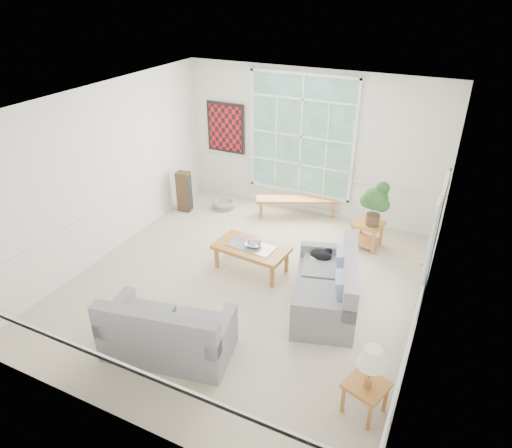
# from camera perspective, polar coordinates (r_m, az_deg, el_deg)

# --- Properties ---
(floor) EXTENTS (5.50, 6.00, 0.01)m
(floor) POSITION_cam_1_polar(r_m,az_deg,el_deg) (7.71, -1.32, -7.39)
(floor) COLOR #BDB19A
(floor) RESTS_ON ground
(ceiling) EXTENTS (5.50, 6.00, 0.02)m
(ceiling) POSITION_cam_1_polar(r_m,az_deg,el_deg) (6.41, -1.63, 14.85)
(ceiling) COLOR white
(ceiling) RESTS_ON ground
(wall_back) EXTENTS (5.50, 0.02, 3.00)m
(wall_back) POSITION_cam_1_polar(r_m,az_deg,el_deg) (9.50, 6.86, 9.88)
(wall_back) COLOR white
(wall_back) RESTS_ON ground
(wall_front) EXTENTS (5.50, 0.02, 3.00)m
(wall_front) POSITION_cam_1_polar(r_m,az_deg,el_deg) (4.88, -17.93, -11.50)
(wall_front) COLOR white
(wall_front) RESTS_ON ground
(wall_left) EXTENTS (0.02, 6.00, 3.00)m
(wall_left) POSITION_cam_1_polar(r_m,az_deg,el_deg) (8.44, -18.46, 6.12)
(wall_left) COLOR white
(wall_left) RESTS_ON ground
(wall_right) EXTENTS (0.02, 6.00, 3.00)m
(wall_right) POSITION_cam_1_polar(r_m,az_deg,el_deg) (6.32, 21.41, -2.19)
(wall_right) COLOR white
(wall_right) RESTS_ON ground
(window_back) EXTENTS (2.30, 0.08, 2.40)m
(window_back) POSITION_cam_1_polar(r_m,az_deg,el_deg) (9.48, 5.67, 10.86)
(window_back) COLOR white
(window_back) RESTS_ON wall_back
(entry_door) EXTENTS (0.08, 0.90, 2.10)m
(entry_door) POSITION_cam_1_polar(r_m,az_deg,el_deg) (7.06, 21.00, -2.99)
(entry_door) COLOR white
(entry_door) RESTS_ON floor
(door_sidelight) EXTENTS (0.08, 0.26, 1.90)m
(door_sidelight) POSITION_cam_1_polar(r_m,az_deg,el_deg) (6.47, 20.48, -4.91)
(door_sidelight) COLOR white
(door_sidelight) RESTS_ON wall_right
(wall_art) EXTENTS (0.90, 0.06, 1.10)m
(wall_art) POSITION_cam_1_polar(r_m,az_deg,el_deg) (10.18, -3.81, 11.90)
(wall_art) COLOR maroon
(wall_art) RESTS_ON wall_back
(wall_frame_near) EXTENTS (0.04, 0.26, 0.32)m
(wall_frame_near) POSITION_cam_1_polar(r_m,az_deg,el_deg) (7.88, 22.63, 4.14)
(wall_frame_near) COLOR black
(wall_frame_near) RESTS_ON wall_right
(wall_frame_far) EXTENTS (0.04, 0.26, 0.32)m
(wall_frame_far) POSITION_cam_1_polar(r_m,az_deg,el_deg) (8.25, 22.89, 5.16)
(wall_frame_far) COLOR black
(wall_frame_far) RESTS_ON wall_right
(loveseat_right) EXTENTS (1.32, 1.89, 0.93)m
(loveseat_right) POSITION_cam_1_polar(r_m,az_deg,el_deg) (7.01, 8.65, -7.17)
(loveseat_right) COLOR gray
(loveseat_right) RESTS_ON floor
(loveseat_front) EXTENTS (1.82, 1.18, 0.91)m
(loveseat_front) POSITION_cam_1_polar(r_m,az_deg,el_deg) (6.30, -10.97, -12.29)
(loveseat_front) COLOR gray
(loveseat_front) RESTS_ON floor
(coffee_table) EXTENTS (1.31, 0.79, 0.47)m
(coffee_table) POSITION_cam_1_polar(r_m,az_deg,el_deg) (7.91, -0.58, -4.25)
(coffee_table) COLOR #AE6C2E
(coffee_table) RESTS_ON floor
(pewter_bowl) EXTENTS (0.39, 0.39, 0.08)m
(pewter_bowl) POSITION_cam_1_polar(r_m,az_deg,el_deg) (7.75, -0.34, -2.56)
(pewter_bowl) COLOR gray
(pewter_bowl) RESTS_ON coffee_table
(window_bench) EXTENTS (1.69, 1.02, 0.40)m
(window_bench) POSITION_cam_1_polar(r_m,az_deg,el_deg) (9.73, 5.09, 2.13)
(window_bench) COLOR #AE6C2E
(window_bench) RESTS_ON floor
(end_table) EXTENTS (0.58, 0.58, 0.51)m
(end_table) POSITION_cam_1_polar(r_m,az_deg,el_deg) (8.81, 13.72, -1.28)
(end_table) COLOR #AE6C2E
(end_table) RESTS_ON floor
(houseplant) EXTENTS (0.50, 0.50, 0.85)m
(houseplant) POSITION_cam_1_polar(r_m,az_deg,el_deg) (8.44, 14.63, 2.44)
(houseplant) COLOR #265021
(houseplant) RESTS_ON end_table
(side_table) EXTENTS (0.56, 0.56, 0.45)m
(side_table) POSITION_cam_1_polar(r_m,az_deg,el_deg) (5.81, 13.43, -20.31)
(side_table) COLOR #AE6C2E
(side_table) RESTS_ON floor
(table_lamp) EXTENTS (0.45, 0.45, 0.56)m
(table_lamp) POSITION_cam_1_polar(r_m,az_deg,el_deg) (5.42, 14.12, -17.02)
(table_lamp) COLOR silver
(table_lamp) RESTS_ON side_table
(pet_bed) EXTENTS (0.49, 0.49, 0.14)m
(pet_bed) POSITION_cam_1_polar(r_m,az_deg,el_deg) (10.10, -4.04, 2.41)
(pet_bed) COLOR slate
(pet_bed) RESTS_ON floor
(floor_speaker) EXTENTS (0.30, 0.25, 0.89)m
(floor_speaker) POSITION_cam_1_polar(r_m,az_deg,el_deg) (9.94, -8.97, 4.04)
(floor_speaker) COLOR #43301D
(floor_speaker) RESTS_ON floor
(cat) EXTENTS (0.44, 0.40, 0.17)m
(cat) POSITION_cam_1_polar(r_m,az_deg,el_deg) (7.46, 8.12, -3.82)
(cat) COLOR black
(cat) RESTS_ON loveseat_right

